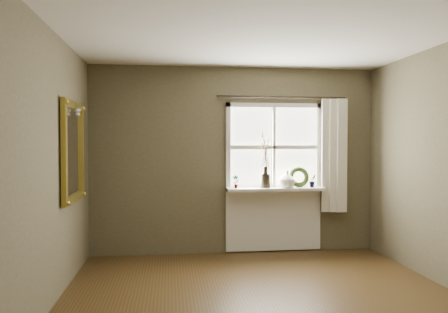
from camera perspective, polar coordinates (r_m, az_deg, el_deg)
name	(u,v)px	position (r m, az deg, el deg)	size (l,w,h in m)	color
ceiling	(273,22)	(4.04, 6.39, 17.07)	(4.50, 4.50, 0.00)	silver
wall_back	(234,160)	(6.16, 1.38, -0.47)	(4.00, 0.10, 2.60)	brown
wall_left	(31,171)	(3.97, -23.87, -1.72)	(0.10, 4.50, 2.60)	brown
wall_front	(418,204)	(1.76, 24.06, -5.67)	(4.00, 0.10, 2.60)	brown
window_frame	(274,147)	(6.19, 6.52, 1.20)	(1.36, 0.06, 1.24)	silver
window_sill	(275,189)	(6.12, 6.74, -4.25)	(1.36, 0.26, 0.04)	silver
window_apron	(274,219)	(6.28, 6.49, -8.14)	(1.36, 0.04, 0.88)	silver
dark_jug	(266,181)	(6.07, 5.45, -3.16)	(0.13, 0.13, 0.20)	black
cream_vase	(287,179)	(6.15, 8.27, -2.93)	(0.23, 0.23, 0.24)	beige
wreath	(299,179)	(6.24, 9.75, -2.95)	(0.29, 0.29, 0.07)	#2D3E1B
potted_plant_left	(236,181)	(6.00, 1.53, -3.28)	(0.10, 0.07, 0.18)	#2D3E1B
potted_plant_right	(313,181)	(6.26, 11.50, -3.11)	(0.10, 0.08, 0.18)	#2D3E1B
curtain	(334,155)	(6.35, 14.11, 0.13)	(0.36, 0.12, 1.59)	beige
curtain_rod	(282,97)	(6.20, 7.57, 7.68)	(0.03, 0.03, 1.84)	black
gilt_mirror	(73,151)	(5.08, -19.11, 0.64)	(0.10, 0.93, 1.11)	white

